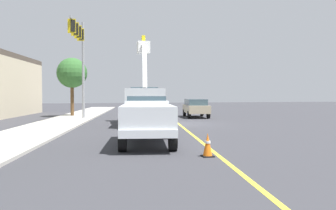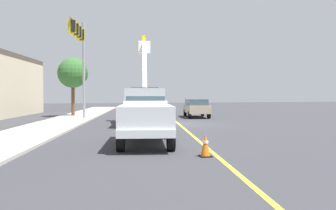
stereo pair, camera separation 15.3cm
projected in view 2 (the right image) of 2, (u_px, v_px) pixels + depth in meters
The scene contains 10 objects.
ground at pixel (179, 124), 24.83m from camera, with size 120.00×120.00×0.00m, color #38383D.
sidewalk_far_side at pixel (57, 124), 24.22m from camera, with size 60.00×3.60×0.12m, color #B2ADA3.
lane_centre_stripe at pixel (179, 124), 24.83m from camera, with size 50.00×0.16×0.01m, color yellow.
utility_bucket_truck at pixel (145, 102), 24.82m from camera, with size 8.48×3.68×6.60m.
service_pickup_truck at pixel (146, 118), 14.75m from camera, with size 5.85×2.90×2.06m.
passing_minivan at pixel (196, 107), 31.90m from camera, with size 5.03×2.58×1.69m.
traffic_cone_leading at pixel (205, 145), 11.82m from camera, with size 0.40×0.40×0.82m.
traffic_cone_mid_front at pixel (167, 116), 28.84m from camera, with size 0.40×0.40×0.71m.
traffic_signal_mast at pixel (80, 47), 27.53m from camera, with size 5.42×1.10×8.23m.
street_tree_right at pixel (73, 73), 32.51m from camera, with size 2.83×2.83×5.57m.
Camera 2 is at (-24.02, 6.13, 2.15)m, focal length 36.85 mm.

